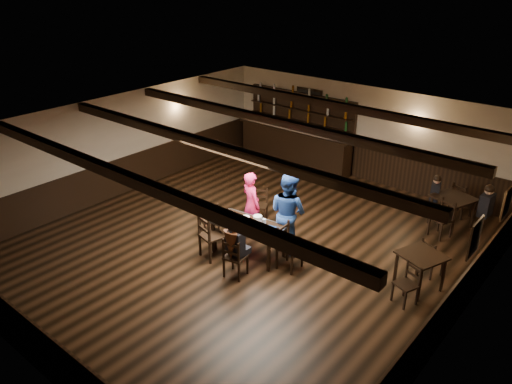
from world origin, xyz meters
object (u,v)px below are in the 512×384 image
Objects in this scene: dining_table at (248,227)px; man_blue at (288,212)px; woman_pink at (251,205)px; chair_near_left at (209,233)px; cake at (231,215)px; bar_counter at (297,141)px; chair_near_right at (233,255)px.

man_blue is (0.51, 0.71, 0.24)m from dining_table.
chair_near_left is at bearing 106.65° from woman_pink.
bar_counter is at bearing 110.17° from cake.
chair_near_left is 1.75m from man_blue.
chair_near_right is at bearing 90.04° from man_blue.
dining_table is 0.93m from chair_near_right.
man_blue is at bearing -159.05° from woman_pink.
cake is (-0.49, -0.01, 0.12)m from dining_table.
bar_counter reaches higher than man_blue.
chair_near_right is 0.22× the size of bar_counter.
bar_counter reaches higher than chair_near_right.
bar_counter is (-2.86, 4.34, -0.18)m from man_blue.
dining_table is 0.41× the size of bar_counter.
woman_pink is (-0.83, 1.53, 0.27)m from chair_near_right.
man_blue is at bearing 52.02° from chair_near_left.
woman_pink is 0.40× the size of bar_counter.
dining_table is at bearing 111.68° from chair_near_right.
man_blue reaches higher than chair_near_right.
chair_near_right reaches higher than dining_table.
cake is 5.38m from bar_counter.
bar_counter is at bearing -48.04° from woman_pink.
woman_pink reaches higher than dining_table.
chair_near_right is at bearing -13.24° from chair_near_left.
woman_pink is 0.68m from cake.
cake is at bearing -69.83° from bar_counter.
woman_pink is at bearing -67.02° from bar_counter.
woman_pink is (0.05, 1.32, 0.18)m from chair_near_left.
bar_counter is (-2.35, 5.05, 0.06)m from dining_table.
chair_near_right is 1.62m from man_blue.
chair_near_right is 1.22m from cake.
man_blue reaches higher than woman_pink.
woman_pink is at bearing 126.14° from dining_table.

